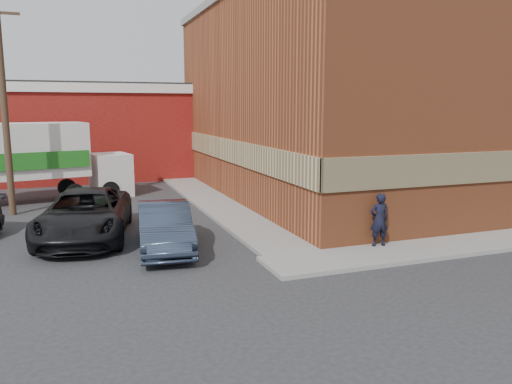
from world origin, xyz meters
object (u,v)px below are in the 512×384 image
object	(u,v)px
sedan	(165,227)
man	(379,220)
box_truck	(38,157)
warehouse	(56,131)
suv_a	(85,215)
brick_building	(364,98)
utility_pole	(3,93)

from	to	relation	value
sedan	man	bearing A→B (deg)	-13.82
box_truck	man	bearing A→B (deg)	-61.42
box_truck	warehouse	bearing A→B (deg)	74.57
suv_a	box_truck	distance (m)	7.78
sedan	brick_building	bearing A→B (deg)	38.49
suv_a	brick_building	bearing A→B (deg)	29.95
utility_pole	sedan	size ratio (longest dim) A/B	2.11
warehouse	man	bearing A→B (deg)	-65.33
box_truck	utility_pole	bearing A→B (deg)	-119.89
brick_building	man	xyz separation A→B (m)	(-5.20, -9.25, -3.76)
brick_building	sedan	distance (m)	13.81
brick_building	man	world-z (taller)	brick_building
suv_a	man	bearing A→B (deg)	-18.26
warehouse	suv_a	bearing A→B (deg)	-85.95
warehouse	suv_a	xyz separation A→B (m)	(1.12, -15.85, -2.02)
suv_a	utility_pole	bearing A→B (deg)	128.44
warehouse	sedan	distance (m)	18.48
man	warehouse	bearing A→B (deg)	-57.34
utility_pole	box_truck	size ratio (longest dim) A/B	1.21
man	sedan	xyz separation A→B (m)	(-6.00, 2.20, -0.22)
utility_pole	man	size ratio (longest dim) A/B	5.62
warehouse	sedan	world-z (taller)	warehouse
warehouse	box_truck	bearing A→B (deg)	-94.18
warehouse	man	size ratio (longest dim) A/B	10.17
brick_building	suv_a	xyz separation A→B (m)	(-13.37, -4.85, -3.89)
utility_pole	man	bearing A→B (deg)	-40.58
brick_building	warehouse	distance (m)	18.30
brick_building	suv_a	size ratio (longest dim) A/B	3.21
man	sedan	world-z (taller)	man
utility_pole	sedan	world-z (taller)	utility_pole
suv_a	sedan	bearing A→B (deg)	-35.32
man	sedan	distance (m)	6.39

